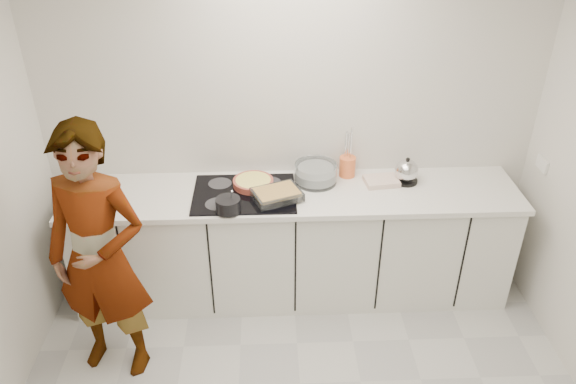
{
  "coord_description": "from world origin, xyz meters",
  "views": [
    {
      "loc": [
        -0.18,
        -2.14,
        2.97
      ],
      "look_at": [
        -0.05,
        1.05,
        1.05
      ],
      "focal_mm": 35.0,
      "sensor_mm": 36.0,
      "label": 1
    }
  ],
  "objects_px": {
    "cook": "(100,258)",
    "utensil_crock": "(347,166)",
    "tart_dish": "(253,182)",
    "mixing_bowl": "(316,174)",
    "saucepan": "(228,205)",
    "hob": "(244,194)",
    "baking_dish": "(277,194)",
    "kettle": "(406,172)"
  },
  "relations": [
    {
      "from": "kettle",
      "to": "utensil_crock",
      "type": "height_order",
      "value": "kettle"
    },
    {
      "from": "tart_dish",
      "to": "mixing_bowl",
      "type": "relative_size",
      "value": 0.83
    },
    {
      "from": "saucepan",
      "to": "cook",
      "type": "bearing_deg",
      "value": -151.13
    },
    {
      "from": "hob",
      "to": "cook",
      "type": "height_order",
      "value": "cook"
    },
    {
      "from": "mixing_bowl",
      "to": "utensil_crock",
      "type": "xyz_separation_m",
      "value": [
        0.24,
        0.09,
        0.01
      ]
    },
    {
      "from": "hob",
      "to": "baking_dish",
      "type": "bearing_deg",
      "value": -20.08
    },
    {
      "from": "cook",
      "to": "utensil_crock",
      "type": "bearing_deg",
      "value": 41.04
    },
    {
      "from": "mixing_bowl",
      "to": "utensil_crock",
      "type": "distance_m",
      "value": 0.26
    },
    {
      "from": "saucepan",
      "to": "utensil_crock",
      "type": "height_order",
      "value": "saucepan"
    },
    {
      "from": "saucepan",
      "to": "baking_dish",
      "type": "xyz_separation_m",
      "value": [
        0.33,
        0.14,
        -0.01
      ]
    },
    {
      "from": "mixing_bowl",
      "to": "cook",
      "type": "bearing_deg",
      "value": -149.63
    },
    {
      "from": "utensil_crock",
      "to": "cook",
      "type": "bearing_deg",
      "value": -151.14
    },
    {
      "from": "tart_dish",
      "to": "cook",
      "type": "xyz_separation_m",
      "value": [
        -0.92,
        -0.75,
        -0.07
      ]
    },
    {
      "from": "utensil_crock",
      "to": "cook",
      "type": "distance_m",
      "value": 1.86
    },
    {
      "from": "cook",
      "to": "kettle",
      "type": "bearing_deg",
      "value": 33.15
    },
    {
      "from": "saucepan",
      "to": "cook",
      "type": "height_order",
      "value": "cook"
    },
    {
      "from": "hob",
      "to": "mixing_bowl",
      "type": "bearing_deg",
      "value": 17.23
    },
    {
      "from": "hob",
      "to": "tart_dish",
      "type": "relative_size",
      "value": 2.24
    },
    {
      "from": "saucepan",
      "to": "cook",
      "type": "xyz_separation_m",
      "value": [
        -0.76,
        -0.42,
        -0.09
      ]
    },
    {
      "from": "baking_dish",
      "to": "mixing_bowl",
      "type": "height_order",
      "value": "mixing_bowl"
    },
    {
      "from": "mixing_bowl",
      "to": "kettle",
      "type": "xyz_separation_m",
      "value": [
        0.66,
        -0.03,
        0.02
      ]
    },
    {
      "from": "hob",
      "to": "saucepan",
      "type": "xyz_separation_m",
      "value": [
        -0.1,
        -0.23,
        0.05
      ]
    },
    {
      "from": "baking_dish",
      "to": "cook",
      "type": "xyz_separation_m",
      "value": [
        -1.09,
        -0.56,
        -0.08
      ]
    },
    {
      "from": "baking_dish",
      "to": "utensil_crock",
      "type": "height_order",
      "value": "utensil_crock"
    },
    {
      "from": "kettle",
      "to": "baking_dish",
      "type": "bearing_deg",
      "value": -167.13
    },
    {
      "from": "mixing_bowl",
      "to": "cook",
      "type": "height_order",
      "value": "cook"
    },
    {
      "from": "mixing_bowl",
      "to": "baking_dish",
      "type": "bearing_deg",
      "value": -139.91
    },
    {
      "from": "saucepan",
      "to": "baking_dish",
      "type": "distance_m",
      "value": 0.36
    },
    {
      "from": "saucepan",
      "to": "utensil_crock",
      "type": "distance_m",
      "value": 0.98
    },
    {
      "from": "kettle",
      "to": "utensil_crock",
      "type": "distance_m",
      "value": 0.43
    },
    {
      "from": "mixing_bowl",
      "to": "utensil_crock",
      "type": "height_order",
      "value": "utensil_crock"
    },
    {
      "from": "mixing_bowl",
      "to": "cook",
      "type": "xyz_separation_m",
      "value": [
        -1.38,
        -0.81,
        -0.1
      ]
    },
    {
      "from": "baking_dish",
      "to": "cook",
      "type": "bearing_deg",
      "value": -152.61
    },
    {
      "from": "tart_dish",
      "to": "kettle",
      "type": "height_order",
      "value": "kettle"
    },
    {
      "from": "saucepan",
      "to": "kettle",
      "type": "xyz_separation_m",
      "value": [
        1.28,
        0.36,
        0.02
      ]
    },
    {
      "from": "saucepan",
      "to": "hob",
      "type": "bearing_deg",
      "value": 66.27
    },
    {
      "from": "baking_dish",
      "to": "kettle",
      "type": "distance_m",
      "value": 0.97
    },
    {
      "from": "baking_dish",
      "to": "cook",
      "type": "relative_size",
      "value": 0.22
    },
    {
      "from": "utensil_crock",
      "to": "hob",
      "type": "bearing_deg",
      "value": -162.06
    },
    {
      "from": "hob",
      "to": "mixing_bowl",
      "type": "height_order",
      "value": "mixing_bowl"
    },
    {
      "from": "baking_dish",
      "to": "mixing_bowl",
      "type": "distance_m",
      "value": 0.38
    },
    {
      "from": "utensil_crock",
      "to": "kettle",
      "type": "bearing_deg",
      "value": -15.13
    }
  ]
}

